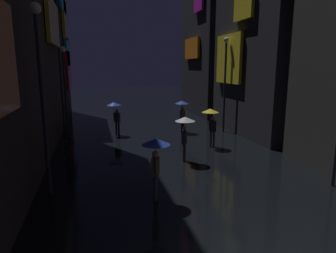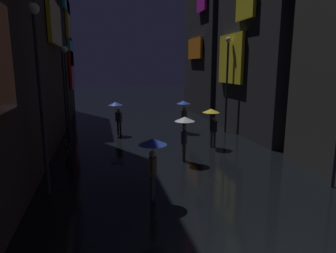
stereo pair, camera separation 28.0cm
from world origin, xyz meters
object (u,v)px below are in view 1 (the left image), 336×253
object	(u,v)px
pedestrian_midstreet_left_blue	(115,109)
streetlamp_right_far	(225,75)
bicycle_parked_at_storefront	(69,156)
pedestrian_far_right_blue	(182,107)
streetlamp_left_near	(41,82)
pedestrian_foreground_left_clear	(185,126)
pedestrian_near_crossing_blue	(156,152)
pedestrian_foreground_right_yellow	(211,117)
streetlamp_left_far	(65,82)

from	to	relation	value
pedestrian_midstreet_left_blue	streetlamp_right_far	distance (m)	7.46
bicycle_parked_at_storefront	pedestrian_far_right_blue	bearing A→B (deg)	37.23
pedestrian_midstreet_left_blue	streetlamp_right_far	size ratio (longest dim) A/B	0.34
streetlamp_right_far	streetlamp_left_near	world-z (taller)	streetlamp_left_near
bicycle_parked_at_storefront	pedestrian_foreground_left_clear	bearing A→B (deg)	-10.06
streetlamp_left_near	streetlamp_right_far	bearing A→B (deg)	38.26
pedestrian_foreground_left_clear	streetlamp_left_near	distance (m)	6.37
pedestrian_near_crossing_blue	streetlamp_left_near	world-z (taller)	streetlamp_left_near
pedestrian_midstreet_left_blue	streetlamp_right_far	world-z (taller)	streetlamp_right_far
pedestrian_foreground_right_yellow	pedestrian_far_right_blue	size ratio (longest dim) A/B	1.00
pedestrian_foreground_left_clear	pedestrian_near_crossing_blue	size ratio (longest dim) A/B	1.00
pedestrian_foreground_left_clear	streetlamp_left_near	size ratio (longest dim) A/B	0.34
pedestrian_near_crossing_blue	streetlamp_left_far	bearing A→B (deg)	109.00
pedestrian_foreground_right_yellow	streetlamp_left_far	bearing A→B (deg)	151.58
streetlamp_right_far	pedestrian_far_right_blue	bearing A→B (deg)	169.65
pedestrian_foreground_right_yellow	streetlamp_left_near	distance (m)	9.09
bicycle_parked_at_storefront	streetlamp_left_far	bearing A→B (deg)	94.23
pedestrian_midstreet_left_blue	streetlamp_left_far	bearing A→B (deg)	-178.79
pedestrian_far_right_blue	pedestrian_near_crossing_blue	bearing A→B (deg)	-111.29
pedestrian_foreground_left_clear	pedestrian_foreground_right_yellow	bearing A→B (deg)	44.94
pedestrian_near_crossing_blue	streetlamp_left_far	distance (m)	10.66
pedestrian_foreground_right_yellow	pedestrian_foreground_left_clear	world-z (taller)	same
pedestrian_midstreet_left_blue	streetlamp_right_far	bearing A→B (deg)	-5.74
pedestrian_far_right_blue	pedestrian_midstreet_left_blue	bearing A→B (deg)	177.22
pedestrian_near_crossing_blue	pedestrian_far_right_blue	bearing A→B (deg)	68.71
pedestrian_near_crossing_blue	pedestrian_midstreet_left_blue	bearing A→B (deg)	93.06
pedestrian_far_right_blue	streetlamp_left_far	distance (m)	7.45
pedestrian_foreground_left_clear	pedestrian_midstreet_left_blue	size ratio (longest dim) A/B	1.00
pedestrian_far_right_blue	pedestrian_foreground_left_clear	world-z (taller)	same
pedestrian_far_right_blue	streetlamp_left_far	size ratio (longest dim) A/B	0.39
streetlamp_left_far	pedestrian_foreground_right_yellow	bearing A→B (deg)	-28.42
pedestrian_far_right_blue	pedestrian_foreground_left_clear	bearing A→B (deg)	-105.61
pedestrian_far_right_blue	streetlamp_right_far	world-z (taller)	streetlamp_right_far
pedestrian_foreground_left_clear	streetlamp_right_far	xyz separation A→B (m)	(4.47, 5.61, 2.12)
pedestrian_far_right_blue	streetlamp_left_near	size ratio (longest dim) A/B	0.34
pedestrian_far_right_blue	pedestrian_foreground_right_yellow	bearing A→B (deg)	-84.06
pedestrian_near_crossing_blue	pedestrian_foreground_left_clear	bearing A→B (deg)	60.19
pedestrian_near_crossing_blue	streetlamp_right_far	bearing A→B (deg)	54.71
pedestrian_foreground_right_yellow	streetlamp_left_far	size ratio (longest dim) A/B	0.39
pedestrian_midstreet_left_blue	streetlamp_left_near	world-z (taller)	streetlamp_left_near
pedestrian_foreground_right_yellow	pedestrian_midstreet_left_blue	bearing A→B (deg)	138.60
streetlamp_right_far	streetlamp_left_near	size ratio (longest dim) A/B	0.99
streetlamp_left_near	bicycle_parked_at_storefront	bearing A→B (deg)	82.92
pedestrian_foreground_right_yellow	pedestrian_midstreet_left_blue	world-z (taller)	same
pedestrian_foreground_left_clear	pedestrian_near_crossing_blue	world-z (taller)	same
pedestrian_midstreet_left_blue	streetlamp_left_near	bearing A→B (deg)	-108.56
pedestrian_near_crossing_blue	streetlamp_left_near	size ratio (longest dim) A/B	0.34
pedestrian_far_right_blue	streetlamp_left_far	world-z (taller)	streetlamp_left_far
streetlamp_left_far	pedestrian_midstreet_left_blue	bearing A→B (deg)	1.21
pedestrian_foreground_left_clear	pedestrian_near_crossing_blue	bearing A→B (deg)	-119.81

